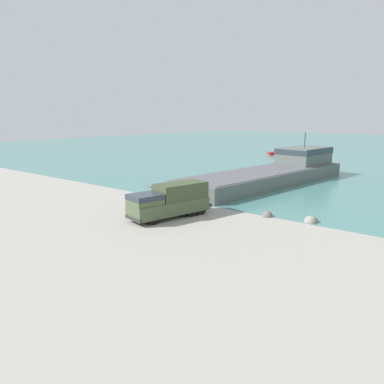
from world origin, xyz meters
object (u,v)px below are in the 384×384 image
(moored_boat_b, at_px, (281,153))
(cargo_crate, at_px, (136,210))
(landing_craft, at_px, (276,171))
(moored_boat_a, at_px, (300,154))
(soldier_on_ramp, at_px, (149,200))
(military_truck, at_px, (170,200))

(moored_boat_b, distance_m, cargo_crate, 64.29)
(moored_boat_b, bearing_deg, landing_craft, 153.99)
(moored_boat_a, bearing_deg, landing_craft, 49.66)
(soldier_on_ramp, bearing_deg, moored_boat_a, -166.61)
(landing_craft, bearing_deg, moored_boat_a, 114.50)
(soldier_on_ramp, xyz_separation_m, moored_boat_b, (-14.33, 61.21, -0.56))
(military_truck, bearing_deg, landing_craft, -164.88)
(military_truck, relative_size, moored_boat_a, 1.05)
(moored_boat_b, height_order, cargo_crate, moored_boat_b)
(landing_craft, xyz_separation_m, cargo_crate, (-2.88, -25.72, -1.32))
(military_truck, bearing_deg, soldier_on_ramp, -88.81)
(landing_craft, distance_m, military_truck, 24.92)
(moored_boat_a, distance_m, moored_boat_b, 5.13)
(soldier_on_ramp, distance_m, cargo_crate, 1.74)
(landing_craft, xyz_separation_m, soldier_on_ramp, (-2.52, -24.18, -0.59))
(military_truck, distance_m, moored_boat_b, 64.47)
(landing_craft, height_order, soldier_on_ramp, landing_craft)
(landing_craft, relative_size, moored_boat_a, 4.36)
(military_truck, xyz_separation_m, soldier_on_ramp, (-3.52, 0.72, -0.64))
(military_truck, relative_size, soldier_on_ramp, 4.71)
(moored_boat_a, bearing_deg, soldier_on_ramp, 40.58)
(moored_boat_b, bearing_deg, military_truck, 145.61)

